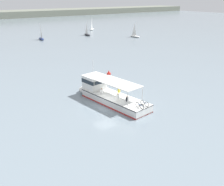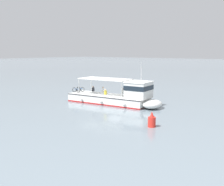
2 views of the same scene
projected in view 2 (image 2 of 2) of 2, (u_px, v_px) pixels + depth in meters
The scene contains 3 objects.
ground_plane at pixel (116, 101), 37.62m from camera, with size 400.00×400.00×0.00m, color gray.
ferry_main at pixel (119, 97), 34.91m from camera, with size 4.48×13.01×5.32m.
channel_buoy at pixel (152, 121), 24.72m from camera, with size 0.70×0.70×1.40m.
Camera 2 is at (29.36, 22.57, 6.75)m, focal length 44.50 mm.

